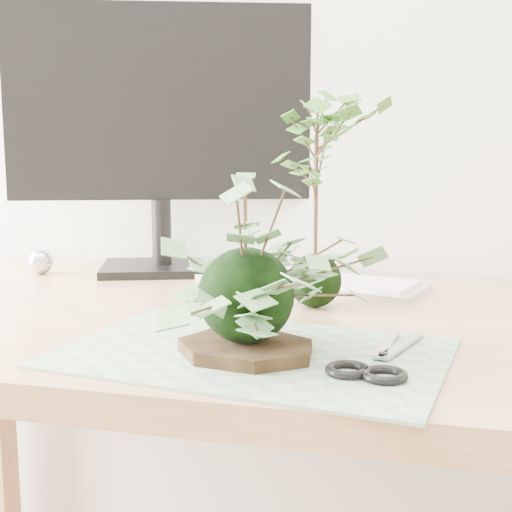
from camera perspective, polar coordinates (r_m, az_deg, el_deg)
name	(u,v)px	position (r m, az deg, el deg)	size (l,w,h in m)	color
desk	(318,378)	(1.03, 4.97, -9.71)	(1.60, 0.70, 0.74)	tan
cutting_mat	(254,353)	(0.84, -0.19, -7.74)	(0.44, 0.29, 0.00)	gray
stone_dish	(246,349)	(0.82, -0.77, -7.43)	(0.17, 0.17, 0.01)	black
ivy_kokedama	(246,251)	(0.80, -0.79, 0.44)	(0.41, 0.41, 0.22)	black
maple_kokedama	(317,149)	(1.05, 4.86, 8.56)	(0.20, 0.20, 0.34)	black
keyboard	(299,279)	(1.25, 3.44, -1.85)	(0.45, 0.25, 0.02)	silver
monitor	(161,120)	(1.36, -7.60, 10.74)	(0.54, 0.23, 0.49)	black
foil_ball	(41,262)	(1.39, -16.85, -0.43)	(0.05, 0.05, 0.05)	silver
scissors	(378,366)	(0.78, 9.75, -8.68)	(0.10, 0.20, 0.01)	#99999F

